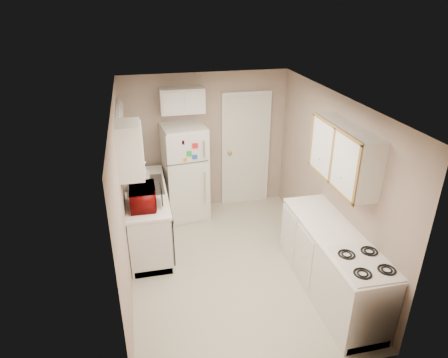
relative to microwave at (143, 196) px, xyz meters
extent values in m
plane|color=beige|center=(1.15, -0.41, -1.05)|extent=(3.80, 3.80, 0.00)
plane|color=white|center=(1.15, -0.41, 1.35)|extent=(3.80, 3.80, 0.00)
plane|color=tan|center=(-0.25, -0.41, 0.15)|extent=(3.80, 3.80, 0.00)
plane|color=tan|center=(2.55, -0.41, 0.15)|extent=(3.80, 3.80, 0.00)
plane|color=tan|center=(1.15, 1.49, 0.15)|extent=(2.80, 2.80, 0.00)
plane|color=tan|center=(1.15, -2.31, 0.15)|extent=(2.80, 2.80, 0.00)
cube|color=silver|center=(0.05, 0.49, -0.60)|extent=(0.60, 1.80, 0.90)
cube|color=black|center=(0.34, -0.11, -0.56)|extent=(0.03, 0.58, 0.72)
cube|color=gray|center=(0.05, 0.64, -0.19)|extent=(0.54, 0.74, 0.16)
imported|color=maroon|center=(0.00, 0.00, 0.00)|extent=(0.51, 0.28, 0.34)
imported|color=silver|center=(0.08, 0.88, -0.05)|extent=(0.10, 0.11, 0.20)
cube|color=silver|center=(-0.21, 0.64, 0.55)|extent=(0.10, 0.98, 1.08)
cube|color=silver|center=(-0.10, -0.19, 0.75)|extent=(0.30, 0.45, 0.70)
cube|color=silver|center=(0.73, 1.17, -0.23)|extent=(0.74, 0.72, 1.63)
cube|color=silver|center=(0.75, 1.34, 0.95)|extent=(0.70, 0.30, 0.40)
cube|color=silver|center=(1.85, 1.45, -0.03)|extent=(0.86, 0.06, 2.08)
cube|color=silver|center=(2.25, -1.21, -0.60)|extent=(0.60, 2.00, 0.90)
cube|color=silver|center=(2.30, -1.82, -0.61)|extent=(0.61, 0.74, 0.88)
cube|color=silver|center=(2.40, -0.91, 0.75)|extent=(0.30, 1.20, 0.70)
camera|label=1|loc=(0.02, -4.91, 2.52)|focal=32.00mm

